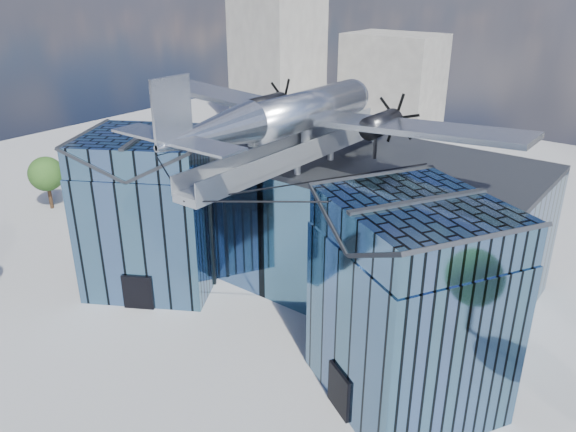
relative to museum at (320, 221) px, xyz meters
The scene contains 4 objects.
ground_plane 8.03m from the museum, 90.00° to the right, with size 120.00×120.00×0.00m, color gray.
museum is the anchor object (origin of this frame).
bg_towers 44.92m from the museum, 88.14° to the left, with size 77.00×24.50×26.00m.
tree_side_w 31.04m from the museum, behind, with size 4.61×4.61×5.46m.
Camera 1 is at (20.96, -25.40, 21.99)m, focal length 35.00 mm.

